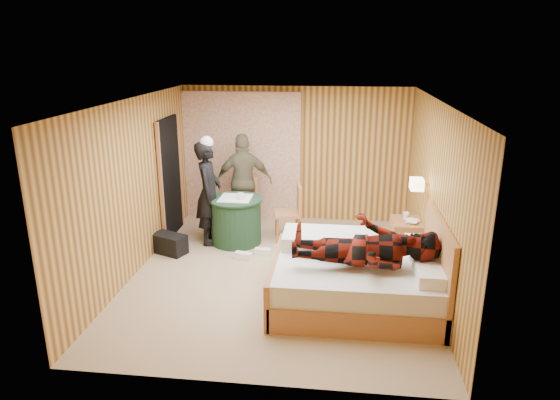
# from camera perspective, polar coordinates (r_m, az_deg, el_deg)

# --- Properties ---
(floor) EXTENTS (4.20, 5.00, 0.01)m
(floor) POSITION_cam_1_polar(r_m,az_deg,el_deg) (7.37, -0.03, -8.44)
(floor) COLOR tan
(floor) RESTS_ON ground
(ceiling) EXTENTS (4.20, 5.00, 0.01)m
(ceiling) POSITION_cam_1_polar(r_m,az_deg,el_deg) (6.68, -0.03, 11.28)
(ceiling) COLOR white
(ceiling) RESTS_ON wall_back
(wall_back) EXTENTS (4.20, 0.02, 2.50)m
(wall_back) POSITION_cam_1_polar(r_m,az_deg,el_deg) (9.33, 1.77, 5.23)
(wall_back) COLOR tan
(wall_back) RESTS_ON floor
(wall_left) EXTENTS (0.02, 5.00, 2.50)m
(wall_left) POSITION_cam_1_polar(r_m,az_deg,el_deg) (7.45, -16.28, 1.42)
(wall_left) COLOR tan
(wall_left) RESTS_ON floor
(wall_right) EXTENTS (0.02, 5.00, 2.50)m
(wall_right) POSITION_cam_1_polar(r_m,az_deg,el_deg) (7.00, 17.30, 0.33)
(wall_right) COLOR tan
(wall_right) RESTS_ON floor
(curtain) EXTENTS (2.20, 0.08, 2.40)m
(curtain) POSITION_cam_1_polar(r_m,az_deg,el_deg) (9.41, -4.37, 4.97)
(curtain) COLOR silver
(curtain) RESTS_ON floor
(doorway) EXTENTS (0.06, 0.90, 2.05)m
(doorway) POSITION_cam_1_polar(r_m,az_deg,el_deg) (8.76, -12.45, 2.50)
(doorway) COLOR black
(doorway) RESTS_ON floor
(wall_lamp) EXTENTS (0.26, 0.24, 0.16)m
(wall_lamp) POSITION_cam_1_polar(r_m,az_deg,el_deg) (7.38, 15.39, 1.76)
(wall_lamp) COLOR gold
(wall_lamp) RESTS_ON wall_right
(bed) EXTENTS (2.17, 1.71, 1.17)m
(bed) POSITION_cam_1_polar(r_m,az_deg,el_deg) (6.55, 9.11, -8.85)
(bed) COLOR tan
(bed) RESTS_ON floor
(nightstand) EXTENTS (0.46, 0.62, 0.60)m
(nightstand) POSITION_cam_1_polar(r_m,az_deg,el_deg) (8.06, 14.13, -4.25)
(nightstand) COLOR tan
(nightstand) RESTS_ON floor
(round_table) EXTENTS (0.89, 0.89, 0.79)m
(round_table) POSITION_cam_1_polar(r_m,az_deg,el_deg) (8.38, -5.03, -2.30)
(round_table) COLOR #1D3F22
(round_table) RESTS_ON floor
(chair_far) EXTENTS (0.47, 0.47, 0.93)m
(chair_far) POSITION_cam_1_polar(r_m,az_deg,el_deg) (8.99, -4.10, 0.04)
(chair_far) COLOR tan
(chair_far) RESTS_ON floor
(chair_near) EXTENTS (0.51, 0.51, 0.97)m
(chair_near) POSITION_cam_1_polar(r_m,az_deg,el_deg) (8.43, 1.42, -0.93)
(chair_near) COLOR tan
(chair_near) RESTS_ON floor
(duffel_bag) EXTENTS (0.62, 0.49, 0.31)m
(duffel_bag) POSITION_cam_1_polar(r_m,az_deg,el_deg) (8.21, -12.54, -4.90)
(duffel_bag) COLOR black
(duffel_bag) RESTS_ON floor
(sneaker_left) EXTENTS (0.28, 0.16, 0.12)m
(sneaker_left) POSITION_cam_1_polar(r_m,az_deg,el_deg) (7.83, -4.20, -6.40)
(sneaker_left) COLOR white
(sneaker_left) RESTS_ON floor
(sneaker_right) EXTENTS (0.26, 0.12, 0.11)m
(sneaker_right) POSITION_cam_1_polar(r_m,az_deg,el_deg) (7.96, -1.97, -5.96)
(sneaker_right) COLOR white
(sneaker_right) RESTS_ON floor
(woman_standing) EXTENTS (0.46, 0.66, 1.73)m
(woman_standing) POSITION_cam_1_polar(r_m,az_deg,el_deg) (8.31, -8.16, 0.80)
(woman_standing) COLOR black
(woman_standing) RESTS_ON floor
(man_at_table) EXTENTS (1.08, 0.64, 1.72)m
(man_at_table) POSITION_cam_1_polar(r_m,az_deg,el_deg) (8.94, -4.16, 2.10)
(man_at_table) COLOR #686145
(man_at_table) RESTS_ON floor
(man_on_bed) EXTENTS (0.86, 0.67, 1.77)m
(man_on_bed) POSITION_cam_1_polar(r_m,az_deg,el_deg) (6.07, 9.78, -4.05)
(man_on_bed) COLOR #661209
(man_on_bed) RESTS_ON bed
(book_lower) EXTENTS (0.25, 0.27, 0.02)m
(book_lower) POSITION_cam_1_polar(r_m,az_deg,el_deg) (7.91, 14.33, -2.36)
(book_lower) COLOR white
(book_lower) RESTS_ON nightstand
(book_upper) EXTENTS (0.23, 0.27, 0.02)m
(book_upper) POSITION_cam_1_polar(r_m,az_deg,el_deg) (7.90, 14.34, -2.22)
(book_upper) COLOR white
(book_upper) RESTS_ON nightstand
(cup_nightstand) EXTENTS (0.11, 0.11, 0.09)m
(cup_nightstand) POSITION_cam_1_polar(r_m,az_deg,el_deg) (8.07, 14.20, -1.69)
(cup_nightstand) COLOR white
(cup_nightstand) RESTS_ON nightstand
(cup_table) EXTENTS (0.15, 0.15, 0.10)m
(cup_table) POSITION_cam_1_polar(r_m,az_deg,el_deg) (8.18, -4.50, 0.47)
(cup_table) COLOR white
(cup_table) RESTS_ON round_table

